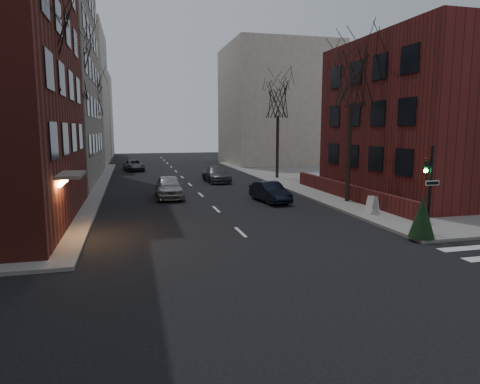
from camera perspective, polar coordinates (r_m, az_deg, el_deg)
name	(u,v)px	position (r m, az deg, el deg)	size (l,w,h in m)	color
ground	(384,367)	(10.05, 18.60, -21.22)	(160.00, 160.00, 0.00)	black
sidewalk_far_right	(466,175)	(50.62, 27.92, 2.03)	(44.00, 44.00, 0.15)	gray
building_right_brick	(441,120)	(33.89, 25.25, 8.70)	(12.00, 14.00, 11.00)	#5B1C1A
low_wall_right	(347,191)	(30.16, 14.03, 0.13)	(0.35, 16.00, 1.00)	#5B1C1A
building_distant_la	(51,97)	(63.19, -23.94, 11.50)	(14.00, 16.00, 18.00)	beige
building_distant_ra	(277,106)	(60.70, 5.00, 11.39)	(14.00, 14.00, 16.00)	beige
building_distant_lb	(81,116)	(79.69, -20.39, 9.48)	(10.00, 12.00, 14.00)	beige
traffic_signal	(428,196)	(20.94, 23.83, -0.47)	(0.76, 0.44, 4.00)	black
tree_left_a	(37,47)	(21.89, -25.46, 17.07)	(4.18, 4.18, 10.26)	#2D231C
tree_left_b	(72,71)	(33.71, -21.52, 14.75)	(4.40, 4.40, 10.80)	#2D231C
tree_left_c	(90,98)	(47.51, -19.35, 11.80)	(3.96, 3.96, 9.72)	#2D231C
tree_right_a	(351,79)	(28.91, 14.63, 14.43)	(3.96, 3.96, 9.72)	#2D231C
tree_right_b	(278,100)	(41.67, 5.10, 12.15)	(3.74, 3.74, 9.18)	#2D231C
streetlamp_near	(78,139)	(29.44, -20.81, 6.65)	(0.36, 0.36, 6.28)	black
streetlamp_far	(99,134)	(49.36, -18.24, 7.30)	(0.36, 0.36, 6.28)	black
parked_sedan	(270,192)	(28.69, 4.01, -0.01)	(1.42, 4.07, 1.34)	black
car_lane_silver	(169,187)	(30.70, -9.45, 0.70)	(1.89, 4.70, 1.60)	gray
car_lane_gray	(216,174)	(39.45, -3.18, 2.37)	(1.98, 4.87, 1.41)	#434449
car_lane_far	(134,165)	(51.31, -13.98, 3.47)	(2.10, 4.55, 1.26)	#403F44
sandwich_board	(372,204)	(25.31, 17.24, -1.59)	(0.44, 0.61, 0.98)	silver
evergreen_shrub	(422,217)	(20.30, 23.13, -3.05)	(1.12, 1.12, 1.86)	black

